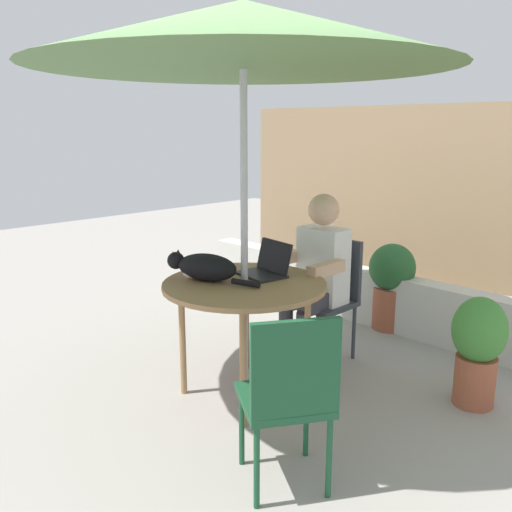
{
  "coord_description": "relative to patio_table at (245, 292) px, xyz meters",
  "views": [
    {
      "loc": [
        2.36,
        -2.24,
        1.68
      ],
      "look_at": [
        0.0,
        0.1,
        0.89
      ],
      "focal_mm": 38.49,
      "sensor_mm": 36.0,
      "label": 1
    }
  ],
  "objects": [
    {
      "name": "fence_back",
      "position": [
        0.0,
        2.53,
        0.26
      ],
      "size": [
        4.66,
        0.08,
        1.88
      ],
      "primitive_type": "cube",
      "color": "#937756",
      "rests_on": "ground"
    },
    {
      "name": "laptop",
      "position": [
        -0.03,
        0.23,
        0.13
      ],
      "size": [
        0.33,
        0.29,
        0.21
      ],
      "color": "black",
      "rests_on": "patio_table"
    },
    {
      "name": "ground_plane",
      "position": [
        0.0,
        0.0,
        -0.68
      ],
      "size": [
        14.0,
        14.0,
        0.0
      ],
      "primitive_type": "plane",
      "color": "gray"
    },
    {
      "name": "patio_table",
      "position": [
        0.0,
        0.0,
        0.0
      ],
      "size": [
        1.01,
        1.01,
        0.74
      ],
      "color": "#9E754C",
      "rests_on": "ground"
    },
    {
      "name": "potted_plant_by_chair",
      "position": [
        0.02,
        1.69,
        -0.27
      ],
      "size": [
        0.38,
        0.38,
        0.73
      ],
      "color": "#9E5138",
      "rests_on": "ground"
    },
    {
      "name": "person_seated",
      "position": [
        0.0,
        0.7,
        0.01
      ],
      "size": [
        0.48,
        0.48,
        1.23
      ],
      "color": "white",
      "rests_on": "ground"
    },
    {
      "name": "potted_plant_near_fence",
      "position": [
        1.1,
        0.91,
        -0.3
      ],
      "size": [
        0.32,
        0.32,
        0.69
      ],
      "color": "#9E5138",
      "rests_on": "ground"
    },
    {
      "name": "cat",
      "position": [
        -0.22,
        -0.15,
        0.15
      ],
      "size": [
        0.63,
        0.32,
        0.17
      ],
      "color": "black",
      "rests_on": "patio_table"
    },
    {
      "name": "planter_wall_low",
      "position": [
        0.0,
        1.69,
        -0.45
      ],
      "size": [
        4.2,
        0.2,
        0.47
      ],
      "primitive_type": "cube",
      "color": "beige",
      "rests_on": "ground"
    },
    {
      "name": "patio_umbrella",
      "position": [
        0.0,
        0.0,
        1.49
      ],
      "size": [
        2.42,
        2.42,
        2.36
      ],
      "color": "#B7B7BC",
      "rests_on": "ground"
    },
    {
      "name": "chair_empty",
      "position": [
        0.85,
        -0.53,
        -0.16
      ],
      "size": [
        0.55,
        0.55,
        0.89
      ],
      "color": "#194C2D",
      "rests_on": "ground"
    },
    {
      "name": "chair_occupied",
      "position": [
        0.0,
        0.86,
        -0.16
      ],
      "size": [
        0.4,
        0.4,
        0.89
      ],
      "color": "#33383F",
      "rests_on": "ground"
    }
  ]
}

